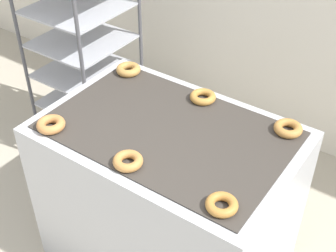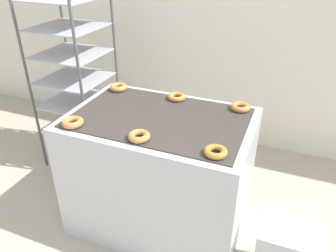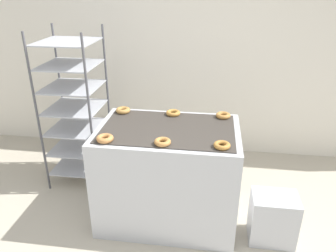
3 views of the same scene
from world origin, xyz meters
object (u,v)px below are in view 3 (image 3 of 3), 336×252
object	(u,v)px
donut_near_left	(105,138)
donut_near_right	(222,145)
donut_far_left	(123,110)
donut_far_right	(223,115)
fryer_machine	(168,174)
donut_near_center	(163,142)
glaze_bin	(273,218)
baking_rack_cart	(75,108)
donut_far_center	(173,113)

from	to	relation	value
donut_near_left	donut_near_right	world-z (taller)	donut_near_left
donut_far_left	donut_far_right	xyz separation A→B (m)	(0.96, 0.01, -0.00)
fryer_machine	donut_far_right	size ratio (longest dim) A/B	9.11
fryer_machine	donut_near_right	distance (m)	0.73
donut_far_left	donut_near_center	bearing A→B (deg)	-51.39
donut_near_center	donut_far_right	xyz separation A→B (m)	(0.48, 0.61, 0.00)
fryer_machine	donut_far_left	size ratio (longest dim) A/B	8.95
donut_near_left	donut_near_center	xyz separation A→B (m)	(0.46, 0.01, -0.00)
donut_near_center	donut_near_right	bearing A→B (deg)	1.38
glaze_bin	donut_far_left	bearing A→B (deg)	161.20
baking_rack_cart	glaze_bin	world-z (taller)	baking_rack_cart
donut_far_left	donut_far_center	xyz separation A→B (m)	(0.49, 0.01, -0.00)
glaze_bin	donut_far_right	bearing A→B (deg)	133.57
donut_near_right	donut_far_left	world-z (taller)	donut_far_left
fryer_machine	donut_far_right	world-z (taller)	donut_far_right
glaze_bin	donut_far_left	world-z (taller)	donut_far_left
baking_rack_cart	donut_near_left	bearing A→B (deg)	-54.13
glaze_bin	donut_far_center	bearing A→B (deg)	152.31
fryer_machine	donut_near_center	size ratio (longest dim) A/B	9.31
glaze_bin	donut_far_left	xyz separation A→B (m)	(-1.43, 0.49, 0.74)
fryer_machine	donut_far_left	world-z (taller)	donut_far_left
glaze_bin	donut_far_right	xyz separation A→B (m)	(-0.47, 0.50, 0.74)
donut_near_right	donut_far_center	bearing A→B (deg)	127.07
glaze_bin	donut_near_left	world-z (taller)	donut_near_left
donut_near_left	baking_rack_cart	bearing A→B (deg)	125.87
baking_rack_cart	glaze_bin	bearing A→B (deg)	-19.75
glaze_bin	donut_near_center	distance (m)	1.21
fryer_machine	baking_rack_cart	world-z (taller)	baking_rack_cart
baking_rack_cart	glaze_bin	xyz separation A→B (m)	(2.03, -0.73, -0.64)
donut_near_right	donut_far_left	size ratio (longest dim) A/B	0.94
donut_far_center	donut_far_right	size ratio (longest dim) A/B	1.00
donut_near_left	donut_far_left	xyz separation A→B (m)	(-0.02, 0.61, 0.00)
donut_near_center	donut_near_right	size ratio (longest dim) A/B	1.02
donut_far_left	donut_far_center	bearing A→B (deg)	0.87
baking_rack_cart	donut_near_center	bearing A→B (deg)	-38.02
fryer_machine	donut_near_left	size ratio (longest dim) A/B	9.01
donut_near_right	donut_near_left	bearing A→B (deg)	-178.83
fryer_machine	donut_near_left	xyz separation A→B (m)	(-0.46, -0.31, 0.49)
glaze_bin	donut_near_left	bearing A→B (deg)	-174.91
glaze_bin	donut_near_center	size ratio (longest dim) A/B	3.36
donut_near_left	donut_near_center	bearing A→B (deg)	0.97
donut_far_left	donut_far_center	size ratio (longest dim) A/B	1.02
glaze_bin	donut_far_center	distance (m)	1.29
baking_rack_cart	donut_near_right	world-z (taller)	baking_rack_cart
baking_rack_cart	donut_far_left	world-z (taller)	baking_rack_cart
glaze_bin	donut_far_center	xyz separation A→B (m)	(-0.94, 0.49, 0.73)
donut_near_center	donut_far_left	xyz separation A→B (m)	(-0.48, 0.60, 0.00)
baking_rack_cart	donut_far_right	xyz separation A→B (m)	(1.56, -0.23, 0.10)
donut_near_left	donut_near_center	size ratio (longest dim) A/B	1.03
donut_far_right	donut_near_left	bearing A→B (deg)	-146.57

